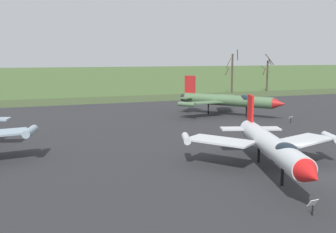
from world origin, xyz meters
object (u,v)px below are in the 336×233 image
object	(u,v)px
info_placard_front_left	(313,205)
info_placard_rear_center	(291,119)
jet_fighter_front_left	(271,145)
jet_fighter_rear_center	(227,100)

from	to	relation	value
info_placard_front_left	info_placard_rear_center	world-z (taller)	info_placard_front_left
jet_fighter_front_left	info_placard_front_left	xyz separation A→B (m)	(-2.32, -6.93, -1.51)
info_placard_front_left	jet_fighter_front_left	bearing A→B (deg)	71.48
jet_fighter_rear_center	info_placard_rear_center	world-z (taller)	jet_fighter_rear_center
info_placard_front_left	info_placard_rear_center	size ratio (longest dim) A/B	1.06
jet_fighter_front_left	info_placard_rear_center	xyz separation A→B (m)	(14.96, 16.81, -1.56)
jet_fighter_front_left	info_placard_rear_center	bearing A→B (deg)	48.32
jet_fighter_rear_center	info_placard_rear_center	bearing A→B (deg)	-63.18
jet_fighter_front_left	info_placard_front_left	world-z (taller)	jet_fighter_front_left
jet_fighter_front_left	info_placard_front_left	size ratio (longest dim) A/B	15.73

